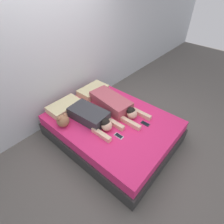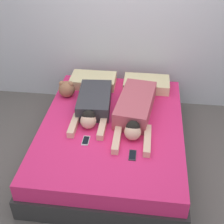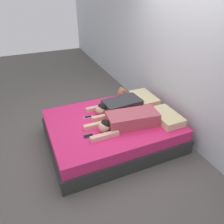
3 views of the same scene
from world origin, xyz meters
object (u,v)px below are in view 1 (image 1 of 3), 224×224
(bed, at_px, (112,128))
(person_right, at_px, (114,104))
(pillow_head_right, at_px, (93,90))
(cell_phone_left, at_px, (119,136))
(cell_phone_right, at_px, (145,124))
(pillow_head_left, at_px, (65,107))
(plush_toy, at_px, (63,120))
(person_left, at_px, (92,117))

(bed, height_order, person_right, person_right)
(bed, xyz_separation_m, pillow_head_right, (0.35, 0.80, 0.28))
(cell_phone_left, distance_m, cell_phone_right, 0.51)
(pillow_head_left, bearing_deg, cell_phone_left, -84.03)
(pillow_head_left, bearing_deg, cell_phone_right, -64.72)
(pillow_head_right, relative_size, plush_toy, 2.75)
(person_right, bearing_deg, bed, -147.29)
(pillow_head_left, relative_size, person_left, 0.61)
(person_right, bearing_deg, plush_toy, 159.19)
(person_left, xyz_separation_m, plush_toy, (-0.38, 0.27, 0.02))
(bed, distance_m, person_left, 0.44)
(bed, bearing_deg, cell_phone_left, -124.59)
(pillow_head_left, xyz_separation_m, cell_phone_left, (0.12, -1.13, -0.05))
(bed, relative_size, plush_toy, 9.84)
(person_left, relative_size, person_right, 0.82)
(pillow_head_left, distance_m, cell_phone_left, 1.14)
(bed, xyz_separation_m, plush_toy, (-0.62, 0.48, 0.32))
(pillow_head_right, bearing_deg, plush_toy, -161.84)
(bed, bearing_deg, pillow_head_left, 113.46)
(bed, bearing_deg, cell_phone_right, -61.84)
(pillow_head_right, height_order, cell_phone_left, pillow_head_right)
(person_right, height_order, plush_toy, plush_toy)
(person_left, bearing_deg, pillow_head_right, 44.99)
(pillow_head_right, bearing_deg, person_right, -99.36)
(bed, bearing_deg, person_left, 139.06)
(cell_phone_right, bearing_deg, pillow_head_left, 115.28)
(cell_phone_right, bearing_deg, person_right, 91.78)
(plush_toy, bearing_deg, person_right, -20.81)
(pillow_head_right, height_order, cell_phone_right, pillow_head_right)
(pillow_head_left, xyz_separation_m, person_left, (0.10, -0.59, 0.03))
(plush_toy, bearing_deg, pillow_head_left, 49.22)
(cell_phone_left, bearing_deg, plush_toy, 115.74)
(pillow_head_left, distance_m, cell_phone_right, 1.42)
(bed, relative_size, pillow_head_left, 3.58)
(bed, height_order, person_left, person_left)
(cell_phone_right, bearing_deg, bed, 118.16)
(pillow_head_right, relative_size, cell_phone_left, 4.02)
(pillow_head_left, bearing_deg, person_left, -79.94)
(person_right, xyz_separation_m, cell_phone_right, (0.02, -0.64, -0.09))
(bed, bearing_deg, person_right, 32.71)
(pillow_head_right, bearing_deg, pillow_head_left, 180.00)
(pillow_head_right, bearing_deg, bed, -113.46)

